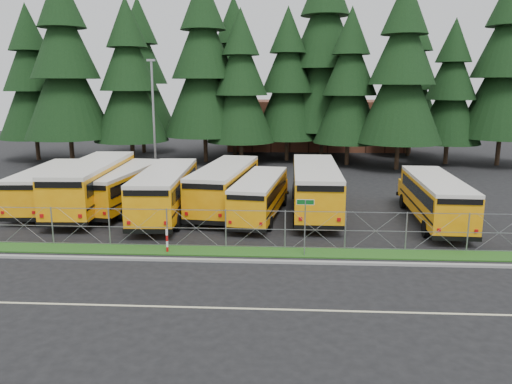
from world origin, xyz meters
The scene contains 31 objects.
ground centered at (0.00, 0.00, 0.00)m, with size 120.00×120.00×0.00m, color black.
curb centered at (0.00, -3.10, 0.06)m, with size 50.00×0.25×0.12m, color gray.
grass_verge centered at (0.00, -1.70, 0.03)m, with size 50.00×1.40×0.06m, color #1A4814.
road_lane_line centered at (0.00, -8.00, 0.01)m, with size 50.00×0.12×0.01m, color beige.
chainlink_fence centered at (0.00, -1.00, 1.00)m, with size 44.00×0.10×2.00m, color gray, non-canonical shape.
brick_building centered at (6.00, 40.00, 3.00)m, with size 22.00×10.00×6.00m, color brown.
bus_0 centered at (-13.61, 6.55, 1.37)m, with size 2.46×10.42×2.73m, color orange, non-canonical shape.
bus_1 centered at (-10.44, 6.22, 1.62)m, with size 2.91×12.35×3.24m, color orange, non-canonical shape.
bus_2 centered at (-8.54, 6.76, 1.37)m, with size 2.47×10.48×2.75m, color orange, non-canonical shape.
bus_3 centered at (-5.40, 4.98, 1.50)m, with size 2.69×11.42×2.99m, color orange, non-canonical shape.
bus_4 centered at (-1.87, 6.78, 1.49)m, with size 2.69×11.38×2.98m, color orange, non-canonical shape.
bus_5 centered at (0.49, 4.99, 1.29)m, with size 2.33×9.85×2.58m, color orange, non-canonical shape.
bus_6 centered at (3.91, 6.28, 1.57)m, with size 2.82×11.96×3.13m, color orange, non-canonical shape.
bus_east centered at (10.85, 4.34, 1.39)m, with size 2.50×10.60×2.78m, color orange, non-canonical shape.
street_sign centered at (2.94, -2.04, 2.03)m, with size 0.84×0.55×2.81m.
striped_bollard centered at (-3.80, -1.96, 0.60)m, with size 0.11×0.11×1.20m, color #B20C0C.
light_standard centered at (-9.15, 16.88, 5.50)m, with size 0.70×0.35×10.14m.
conifer_0 centered at (-24.86, 27.42, 8.17)m, with size 7.38×7.38×16.33m, color black, non-canonical shape.
conifer_1 centered at (-19.67, 24.19, 9.54)m, with size 8.63×8.63×19.08m, color black, non-canonical shape.
conifer_2 centered at (-13.64, 25.01, 8.25)m, with size 7.47×7.47×16.51m, color black, non-canonical shape.
conifer_3 centered at (-6.42, 27.22, 9.55)m, with size 8.64×8.64×19.10m, color black, non-canonical shape.
conifer_4 centered at (-2.53, 26.21, 7.75)m, with size 7.01×7.01×15.51m, color black, non-canonical shape.
conifer_5 centered at (2.19, 28.71, 7.99)m, with size 7.23×7.23×15.98m, color black, non-canonical shape.
conifer_6 centered at (8.34, 25.97, 7.76)m, with size 7.02×7.02×15.52m, color black, non-canonical shape.
conifer_7 centered at (12.83, 23.47, 8.92)m, with size 8.07×8.07×17.84m, color black, non-canonical shape.
conifer_8 centered at (18.66, 27.20, 7.27)m, with size 6.57×6.57×14.53m, color black, non-canonical shape.
conifer_9 centered at (23.63, 26.54, 9.64)m, with size 8.72×8.72×19.28m, color black, non-canonical shape.
conifer_10 centered at (-15.05, 34.10, 8.97)m, with size 8.11×8.11×17.95m, color black, non-canonical shape.
conifer_11 centered at (-3.86, 32.75, 8.86)m, with size 8.01×8.01×17.72m, color black, non-canonical shape.
conifer_12 centered at (6.06, 30.48, 10.75)m, with size 9.72×9.72×21.50m, color black, non-canonical shape.
conifer_13 centered at (16.18, 33.03, 8.30)m, with size 7.51×7.51×16.60m, color black, non-canonical shape.
Camera 1 is at (1.89, -25.10, 8.19)m, focal length 35.00 mm.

